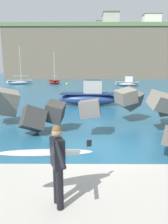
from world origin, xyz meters
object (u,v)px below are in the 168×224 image
(boat_mid_centre, at_px, (127,83))
(mooring_buoy_inner, at_px, (67,84))
(boat_near_right, at_px, (89,97))
(station_building_central, at_px, (151,23))
(boat_mid_right, at_px, (54,82))
(boat_near_left, at_px, (19,82))
(surfer_with_board, at_px, (55,158))
(station_building_west, at_px, (110,21))
(station_building_east, at_px, (101,29))

(boat_mid_centre, relative_size, mooring_buoy_inner, 10.98)
(boat_near_right, relative_size, station_building_central, 0.78)
(station_building_central, bearing_deg, boat_mid_right, -129.22)
(boat_near_left, height_order, station_building_central, station_building_central)
(boat_mid_centre, bearing_deg, boat_near_right, -109.56)
(surfer_with_board, bearing_deg, boat_mid_centre, 76.31)
(station_building_central, bearing_deg, station_building_west, -156.43)
(boat_near_right, bearing_deg, mooring_buoy_inner, 99.67)
(boat_mid_centre, bearing_deg, station_building_east, 91.45)
(boat_mid_centre, xyz_separation_m, station_building_east, (-1.34, 53.13, 19.67))
(boat_near_left, bearing_deg, mooring_buoy_inner, -14.27)
(surfer_with_board, distance_m, station_building_central, 88.12)
(boat_mid_centre, distance_m, station_building_west, 43.23)
(boat_mid_centre, relative_size, station_building_east, 0.72)
(boat_mid_right, bearing_deg, surfer_with_board, -81.43)
(boat_near_left, height_order, station_building_east, station_building_east)
(boat_mid_centre, xyz_separation_m, boat_mid_right, (-14.98, 5.84, -0.13))
(surfer_with_board, bearing_deg, boat_near_left, 108.58)
(station_building_east, bearing_deg, boat_near_left, -113.40)
(boat_near_left, xyz_separation_m, boat_near_right, (14.56, -26.50, 0.24))
(boat_near_right, relative_size, station_building_west, 0.66)
(boat_mid_right, height_order, station_building_east, station_building_east)
(boat_near_right, bearing_deg, station_building_central, 69.36)
(surfer_with_board, xyz_separation_m, mooring_buoy_inner, (-3.10, 37.77, -1.06))
(station_building_west, distance_m, station_building_central, 18.50)
(station_building_central, relative_size, station_building_east, 1.01)
(surfer_with_board, xyz_separation_m, boat_mid_right, (-6.27, 41.59, -0.80))
(boat_mid_centre, xyz_separation_m, station_building_west, (0.84, 38.59, 19.46))
(boat_near_right, distance_m, boat_mid_centre, 23.15)
(boat_mid_centre, xyz_separation_m, mooring_buoy_inner, (-11.81, 2.02, -0.39))
(station_building_west, bearing_deg, boat_near_left, -124.33)
(surfer_with_board, height_order, boat_near_right, boat_near_right)
(station_building_west, bearing_deg, station_building_central, 23.57)
(boat_near_left, distance_m, boat_mid_right, 7.41)
(station_building_east, bearing_deg, surfer_with_board, -94.74)
(boat_mid_right, bearing_deg, mooring_buoy_inner, -50.31)
(boat_near_left, distance_m, boat_mid_centre, 22.79)
(boat_near_left, xyz_separation_m, boat_mid_right, (7.32, 1.15, -0.03))
(surfer_with_board, relative_size, boat_mid_right, 0.30)
(station_building_west, relative_size, station_building_central, 1.17)
(surfer_with_board, height_order, boat_mid_centre, surfer_with_board)
(boat_near_left, bearing_deg, boat_near_right, -61.23)
(boat_near_left, height_order, mooring_buoy_inner, boat_near_left)
(boat_mid_centre, height_order, boat_mid_right, boat_mid_right)
(boat_mid_right, distance_m, station_building_east, 53.05)
(mooring_buoy_inner, distance_m, station_building_west, 43.49)
(boat_near_left, bearing_deg, surfer_with_board, -71.42)
(boat_near_left, relative_size, boat_mid_centre, 1.63)
(boat_mid_right, xyz_separation_m, station_building_central, (32.76, 40.14, 20.39))
(boat_near_right, xyz_separation_m, station_building_west, (8.59, 60.40, 19.32))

